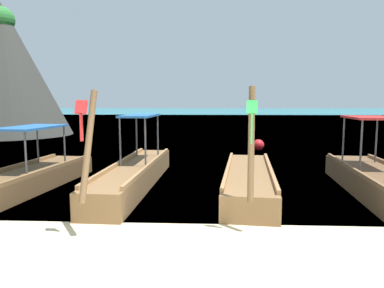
{
  "coord_description": "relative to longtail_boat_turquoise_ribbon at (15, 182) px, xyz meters",
  "views": [
    {
      "loc": [
        0.44,
        -5.23,
        2.42
      ],
      "look_at": [
        0.0,
        3.73,
        1.36
      ],
      "focal_mm": 33.95,
      "sensor_mm": 36.0,
      "label": 1
    }
  ],
  "objects": [
    {
      "name": "longtail_boat_green_ribbon",
      "position": [
        6.11,
        0.64,
        -0.02
      ],
      "size": [
        1.75,
        6.03,
        2.71
      ],
      "color": "brown",
      "rests_on": "ground"
    },
    {
      "name": "longtail_boat_red_ribbon",
      "position": [
        2.92,
        1.05,
        0.04
      ],
      "size": [
        1.25,
        7.19,
        2.64
      ],
      "color": "brown",
      "rests_on": "ground"
    },
    {
      "name": "longtail_boat_blue_ribbon",
      "position": [
        9.43,
        0.55,
        0.04
      ],
      "size": [
        1.78,
        6.08,
        2.8
      ],
      "color": "brown",
      "rests_on": "ground"
    },
    {
      "name": "ground",
      "position": [
        4.61,
        -3.79,
        -0.33
      ],
      "size": [
        120.0,
        120.0,
        0.0
      ],
      "primitive_type": "plane",
      "color": "beige"
    },
    {
      "name": "karst_rock",
      "position": [
        -9.63,
        16.32,
        4.14
      ],
      "size": [
        9.68,
        8.95,
        9.24
      ],
      "color": "#383833",
      "rests_on": "ground"
    },
    {
      "name": "sea_water",
      "position": [
        4.61,
        57.94,
        -0.32
      ],
      "size": [
        120.0,
        120.0,
        0.0
      ],
      "primitive_type": "plane",
      "color": "#147A89",
      "rests_on": "ground"
    },
    {
      "name": "longtail_boat_turquoise_ribbon",
      "position": [
        0.0,
        0.0,
        0.0
      ],
      "size": [
        1.98,
        6.9,
        2.65
      ],
      "color": "brown",
      "rests_on": "ground"
    },
    {
      "name": "mooring_buoy_near",
      "position": [
        7.44,
        8.79,
        -0.05
      ],
      "size": [
        0.55,
        0.55,
        0.55
      ],
      "color": "red",
      "rests_on": "sea_water"
    }
  ]
}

